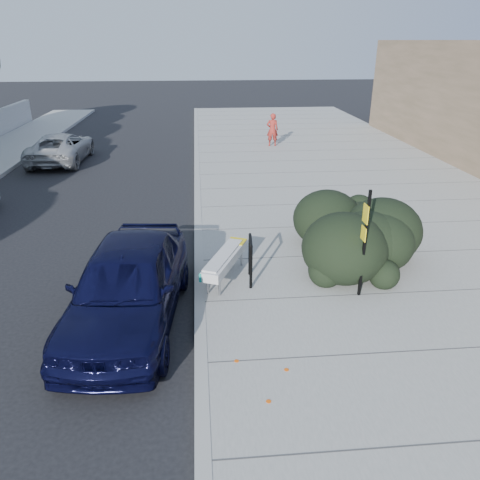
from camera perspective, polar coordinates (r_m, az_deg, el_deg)
The scene contains 10 objects.
ground at distance 9.88m, azimuth -4.90°, elevation -8.30°, with size 120.00×120.00×0.00m, color black.
sidewalk_near at distance 15.38m, azimuth 16.23°, elevation 2.99°, with size 11.20×50.00×0.15m, color gray.
curb_near at distance 14.36m, azimuth -5.14°, elevation 2.45°, with size 0.22×50.00×0.17m, color #9E9E99.
bench at distance 10.47m, azimuth -1.80°, elevation -2.36°, with size 1.18×2.00×0.61m.
bike_rack at distance 10.31m, azimuth 1.28°, elevation -1.94°, with size 0.11×0.71×1.03m.
sign_post at distance 9.76m, azimuth 14.93°, elevation 0.33°, with size 0.08×0.27×2.33m.
hedge at distance 12.28m, azimuth 12.92°, elevation 2.83°, with size 2.26×4.52×1.69m, color black.
sedan_navy at distance 9.28m, azimuth -13.47°, elevation -5.25°, with size 1.95×4.84×1.65m, color black.
suv_silver at distance 23.10m, azimuth -20.98°, elevation 10.48°, with size 2.18×4.72×1.31m, color #A0A2A5.
pedestrian at distance 24.40m, azimuth 3.97°, elevation 13.27°, with size 0.59×0.39×1.63m, color maroon.
Camera 1 is at (0.08, -8.43, 5.15)m, focal length 35.00 mm.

